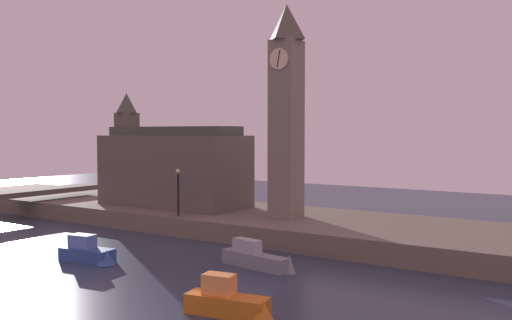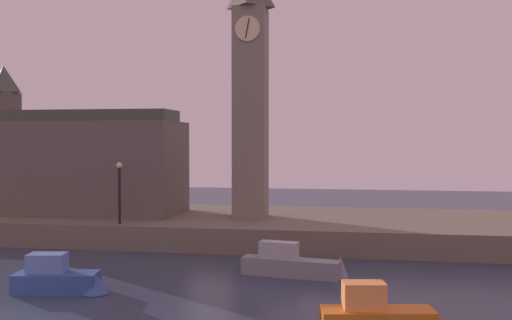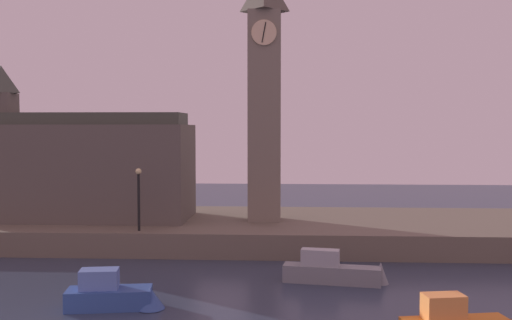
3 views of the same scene
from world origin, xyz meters
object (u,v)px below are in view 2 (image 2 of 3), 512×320
Objects in this scene: streetlamp at (119,185)px; boat_patrol_orange at (385,318)px; parliament_hall at (79,163)px; boat_cruiser_grey at (296,265)px; clock_tower at (251,88)px; boat_tour_blue at (62,279)px.

streetlamp reaches higher than boat_patrol_orange.
parliament_hall is 19.76m from boat_cruiser_grey.
boat_cruiser_grey is at bearing 115.51° from boat_patrol_orange.
parliament_hall is 2.59× the size of boat_cruiser_grey.
clock_tower reaches higher than boat_tour_blue.
boat_tour_blue is 0.96× the size of boat_patrol_orange.
boat_patrol_orange is at bearing -41.74° from streetlamp.
boat_tour_blue is (6.55, -14.74, -4.45)m from parliament_hall.
boat_tour_blue is (-5.76, -14.48, -9.46)m from clock_tower.
clock_tower is at bearing -1.19° from parliament_hall.
streetlamp is 10.74m from boat_tour_blue.
boat_cruiser_grey is (16.30, -10.23, -4.45)m from parliament_hall.
clock_tower is 21.63m from boat_patrol_orange.
clock_tower is 13.30m from parliament_hall.
clock_tower is 3.11× the size of boat_cruiser_grey.
streetlamp is 20.51m from boat_patrol_orange.
boat_cruiser_grey reaches higher than boat_tour_blue.
streetlamp is at bearing -43.09° from parliament_hall.
clock_tower is 3.84× the size of boat_tour_blue.
boat_patrol_orange is (13.51, -3.38, 0.02)m from boat_tour_blue.
streetlamp is at bearing 138.26° from boat_patrol_orange.
streetlamp is (4.95, -4.63, -1.18)m from parliament_hall.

